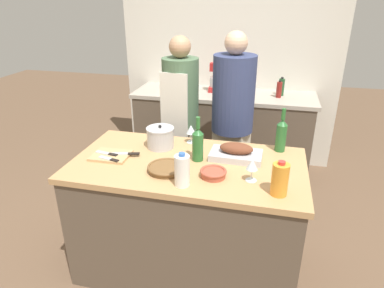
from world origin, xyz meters
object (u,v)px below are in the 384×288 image
(milk_jug, at_px, (182,170))
(condiment_bottle_short, at_px, (281,87))
(knife_bread, at_px, (109,159))
(wine_bottle_dark, at_px, (198,144))
(person_cook_guest, at_px, (232,118))
(wine_glass_right, at_px, (252,165))
(person_cook_aproned, at_px, (181,117))
(stock_pot, at_px, (160,137))
(wine_glass_left, at_px, (191,130))
(mixing_bowl, at_px, (213,173))
(wine_bottle_green, at_px, (281,134))
(condiment_bottle_tall, at_px, (279,90))
(stand_mixer, at_px, (218,80))
(juice_jug, at_px, (280,179))
(roasting_pan, at_px, (236,153))
(wicker_basket, at_px, (166,168))
(knife_chef, at_px, (126,154))
(knife_paring, at_px, (107,154))
(cutting_board, at_px, (111,156))

(milk_jug, distance_m, condiment_bottle_short, 2.06)
(milk_jug, bearing_deg, knife_bread, 161.95)
(wine_bottle_dark, relative_size, person_cook_guest, 0.19)
(wine_glass_right, distance_m, person_cook_aproned, 1.21)
(stock_pot, height_order, wine_glass_left, stock_pot)
(mixing_bowl, height_order, wine_bottle_green, wine_bottle_green)
(stock_pot, relative_size, condiment_bottle_tall, 1.12)
(wine_bottle_green, bearing_deg, stand_mixer, 116.82)
(juice_jug, relative_size, person_cook_aproned, 0.13)
(milk_jug, height_order, wine_glass_right, milk_jug)
(wine_bottle_dark, height_order, person_cook_aproned, person_cook_aproned)
(milk_jug, bearing_deg, stock_pot, 120.94)
(wine_bottle_green, bearing_deg, roasting_pan, -145.82)
(wine_bottle_dark, distance_m, wine_glass_right, 0.43)
(wine_bottle_dark, xyz_separation_m, condiment_bottle_short, (0.54, 1.64, 0.01))
(wine_bottle_dark, relative_size, stand_mixer, 0.98)
(juice_jug, height_order, person_cook_aproned, person_cook_aproned)
(wicker_basket, xyz_separation_m, wine_bottle_dark, (0.16, 0.20, 0.10))
(roasting_pan, height_order, wine_bottle_dark, wine_bottle_dark)
(knife_bread, bearing_deg, knife_chef, 55.79)
(mixing_bowl, xyz_separation_m, wine_glass_right, (0.23, 0.01, 0.08))
(person_cook_aproned, distance_m, person_cook_guest, 0.47)
(wine_bottle_dark, bearing_deg, person_cook_aproned, 112.89)
(juice_jug, xyz_separation_m, person_cook_aproned, (-0.87, 1.10, -0.08))
(condiment_bottle_short, bearing_deg, knife_paring, -124.04)
(juice_jug, relative_size, wine_bottle_green, 0.65)
(stock_pot, relative_size, condiment_bottle_short, 1.04)
(wine_bottle_dark, height_order, knife_paring, wine_bottle_dark)
(stock_pot, relative_size, wine_bottle_green, 0.64)
(knife_chef, height_order, stand_mixer, stand_mixer)
(milk_jug, height_order, knife_paring, milk_jug)
(knife_paring, bearing_deg, wicker_basket, -13.55)
(mixing_bowl, relative_size, knife_chef, 0.78)
(wicker_basket, bearing_deg, stock_pot, 113.49)
(wicker_basket, relative_size, cutting_board, 0.94)
(roasting_pan, distance_m, wine_bottle_green, 0.36)
(person_cook_guest, bearing_deg, mixing_bowl, -69.72)
(cutting_board, bearing_deg, milk_jug, -23.63)
(juice_jug, height_order, knife_bread, juice_jug)
(knife_chef, xyz_separation_m, knife_paring, (-0.12, -0.03, 0.00))
(juice_jug, distance_m, wine_glass_right, 0.20)
(roasting_pan, relative_size, mixing_bowl, 2.13)
(wine_glass_left, bearing_deg, cutting_board, -142.38)
(roasting_pan, distance_m, person_cook_guest, 0.74)
(juice_jug, xyz_separation_m, knife_bread, (-1.11, 0.15, -0.08))
(wine_glass_right, xyz_separation_m, knife_chef, (-0.88, 0.14, -0.08))
(milk_jug, relative_size, condiment_bottle_tall, 1.16)
(juice_jug, xyz_separation_m, knife_chef, (-1.04, 0.26, -0.08))
(juice_jug, relative_size, knife_bread, 1.31)
(cutting_board, height_order, juice_jug, juice_jug)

